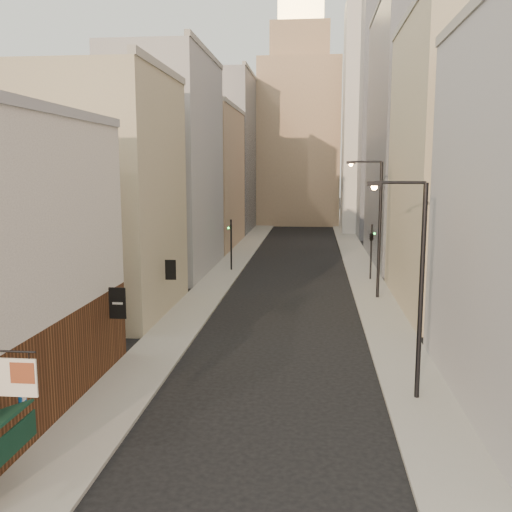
# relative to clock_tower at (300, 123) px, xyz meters

# --- Properties ---
(sidewalk_left) EXTENTS (3.00, 140.00, 0.15)m
(sidewalk_left) POSITION_rel_clock_tower_xyz_m (-5.50, -37.00, -17.56)
(sidewalk_left) COLOR gray
(sidewalk_left) RESTS_ON ground
(sidewalk_right) EXTENTS (3.00, 140.00, 0.15)m
(sidewalk_right) POSITION_rel_clock_tower_xyz_m (7.50, -37.00, -17.56)
(sidewalk_right) COLOR gray
(sidewalk_right) RESTS_ON ground
(left_bldg_beige) EXTENTS (8.00, 12.00, 16.00)m
(left_bldg_beige) POSITION_rel_clock_tower_xyz_m (-11.00, -66.00, -9.63)
(left_bldg_beige) COLOR #B8AC8E
(left_bldg_beige) RESTS_ON ground
(left_bldg_grey) EXTENTS (8.00, 16.00, 20.00)m
(left_bldg_grey) POSITION_rel_clock_tower_xyz_m (-11.00, -50.00, -7.63)
(left_bldg_grey) COLOR #9B9BA0
(left_bldg_grey) RESTS_ON ground
(left_bldg_tan) EXTENTS (8.00, 18.00, 17.00)m
(left_bldg_tan) POSITION_rel_clock_tower_xyz_m (-11.00, -32.00, -9.13)
(left_bldg_tan) COLOR tan
(left_bldg_tan) RESTS_ON ground
(left_bldg_wingrid) EXTENTS (8.00, 20.00, 24.00)m
(left_bldg_wingrid) POSITION_rel_clock_tower_xyz_m (-11.00, -12.00, -5.63)
(left_bldg_wingrid) COLOR gray
(left_bldg_wingrid) RESTS_ON ground
(right_bldg_beige) EXTENTS (8.00, 16.00, 20.00)m
(right_bldg_beige) POSITION_rel_clock_tower_xyz_m (13.00, -62.00, -7.63)
(right_bldg_beige) COLOR #B8AC8E
(right_bldg_beige) RESTS_ON ground
(right_bldg_wingrid) EXTENTS (8.00, 20.00, 26.00)m
(right_bldg_wingrid) POSITION_rel_clock_tower_xyz_m (13.00, -42.00, -4.63)
(right_bldg_wingrid) COLOR gray
(right_bldg_wingrid) RESTS_ON ground
(highrise) EXTENTS (21.00, 23.00, 51.20)m
(highrise) POSITION_rel_clock_tower_xyz_m (19.00, -14.00, 8.02)
(highrise) COLOR gray
(highrise) RESTS_ON ground
(clock_tower) EXTENTS (14.00, 14.00, 44.90)m
(clock_tower) POSITION_rel_clock_tower_xyz_m (0.00, 0.00, 0.00)
(clock_tower) COLOR tan
(clock_tower) RESTS_ON ground
(white_tower) EXTENTS (8.00, 8.00, 41.50)m
(white_tower) POSITION_rel_clock_tower_xyz_m (11.00, -14.00, 0.97)
(white_tower) COLOR silver
(white_tower) RESTS_ON ground
(streetlamp_near) EXTENTS (2.46, 0.25, 9.37)m
(streetlamp_near) POSITION_rel_clock_tower_xyz_m (7.11, -79.46, -12.28)
(streetlamp_near) COLOR black
(streetlamp_near) RESTS_ON ground
(streetlamp_mid) EXTENTS (2.66, 0.97, 10.41)m
(streetlamp_mid) POSITION_rel_clock_tower_xyz_m (7.47, -60.16, -11.69)
(streetlamp_mid) COLOR black
(streetlamp_mid) RESTS_ON ground
(traffic_light_left) EXTENTS (0.58, 0.50, 5.00)m
(traffic_light_left) POSITION_rel_clock_tower_xyz_m (-5.06, -49.60, -14.05)
(traffic_light_left) COLOR black
(traffic_light_left) RESTS_ON ground
(traffic_light_right) EXTENTS (0.75, 0.75, 5.00)m
(traffic_light_right) POSITION_rel_clock_tower_xyz_m (7.88, -53.03, -13.82)
(traffic_light_right) COLOR black
(traffic_light_right) RESTS_ON ground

